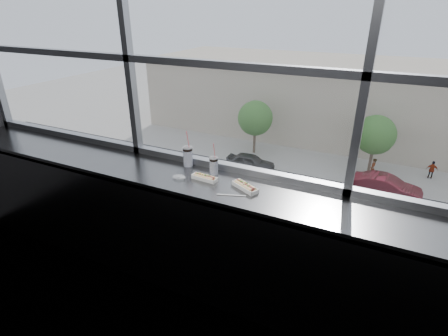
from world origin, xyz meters
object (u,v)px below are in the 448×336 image
at_px(car_near_c, 317,227).
at_px(pedestrian_b, 373,167).
at_px(loose_straw, 231,195).
at_px(car_far_b, 387,184).
at_px(car_near_a, 146,184).
at_px(hotdog_tray_left, 204,177).
at_px(soda_cup_left, 188,155).
at_px(soda_cup_right, 214,165).
at_px(wrapper, 179,177).
at_px(tree_center, 375,135).
at_px(car_far_a, 250,160).
at_px(car_near_b, 220,205).
at_px(pedestrian_c, 432,168).
at_px(tree_left, 255,118).
at_px(hotdog_tray_right, 245,186).

relative_size(car_near_c, pedestrian_b, 2.81).
bearing_deg(loose_straw, car_far_b, 66.76).
bearing_deg(car_near_a, hotdog_tray_left, -131.29).
bearing_deg(loose_straw, soda_cup_left, 131.37).
bearing_deg(car_far_b, loose_straw, -178.33).
distance_m(soda_cup_right, loose_straw, 0.42).
relative_size(soda_cup_left, pedestrian_b, 0.15).
height_order(hotdog_tray_left, loose_straw, hotdog_tray_left).
distance_m(wrapper, tree_center, 29.61).
bearing_deg(car_far_a, car_near_b, -175.67).
distance_m(car_far_b, tree_center, 4.90).
distance_m(soda_cup_left, pedestrian_c, 31.79).
distance_m(wrapper, car_near_c, 19.73).
distance_m(soda_cup_right, car_near_b, 21.20).
bearing_deg(tree_center, pedestrian_c, 12.69).
height_order(car_near_a, car_near_b, car_near_a).
height_order(car_near_b, pedestrian_c, pedestrian_c).
distance_m(hotdog_tray_left, car_far_a, 28.12).
bearing_deg(car_near_b, loose_straw, -153.93).
bearing_deg(tree_left, hotdog_tray_left, -70.36).
relative_size(hotdog_tray_right, pedestrian_c, 0.13).
height_order(car_far_a, tree_left, tree_left).
distance_m(car_near_c, car_far_a, 11.01).
distance_m(soda_cup_right, car_near_a, 24.16).
distance_m(car_far_a, tree_left, 4.88).
distance_m(car_far_a, pedestrian_c, 15.33).
bearing_deg(pedestrian_c, car_near_c, 62.19).
relative_size(pedestrian_b, tree_left, 0.42).
bearing_deg(pedestrian_b, car_near_c, -12.34).
xyz_separation_m(car_near_c, pedestrian_b, (2.36, 10.81, 0.05)).
height_order(hotdog_tray_right, car_near_b, hotdog_tray_right).
bearing_deg(soda_cup_right, tree_center, 88.59).
xyz_separation_m(car_near_a, car_near_b, (6.22, 0.00, -0.20)).
height_order(hotdog_tray_left, car_near_c, hotdog_tray_left).
distance_m(pedestrian_c, tree_center, 5.59).
height_order(wrapper, car_near_c, wrapper).
bearing_deg(hotdog_tray_left, loose_straw, -21.19).
distance_m(hotdog_tray_right, tree_center, 29.54).
bearing_deg(car_near_b, soda_cup_right, -154.36).
distance_m(tree_left, tree_center, 10.80).
bearing_deg(loose_straw, car_far_a, 91.95).
xyz_separation_m(car_near_c, car_near_a, (-12.85, 0.00, 0.07)).
height_order(soda_cup_right, car_far_b, soda_cup_right).
distance_m(car_near_a, pedestrian_c, 23.70).
xyz_separation_m(car_near_b, pedestrian_b, (8.99, 10.81, 0.17)).
xyz_separation_m(car_far_a, pedestrian_b, (9.92, 2.81, 0.11)).
height_order(car_far_b, pedestrian_b, car_far_b).
bearing_deg(hotdog_tray_right, car_near_a, 158.95).
height_order(hotdog_tray_right, pedestrian_b, hotdog_tray_right).
xyz_separation_m(soda_cup_left, soda_cup_right, (0.29, -0.06, -0.01)).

